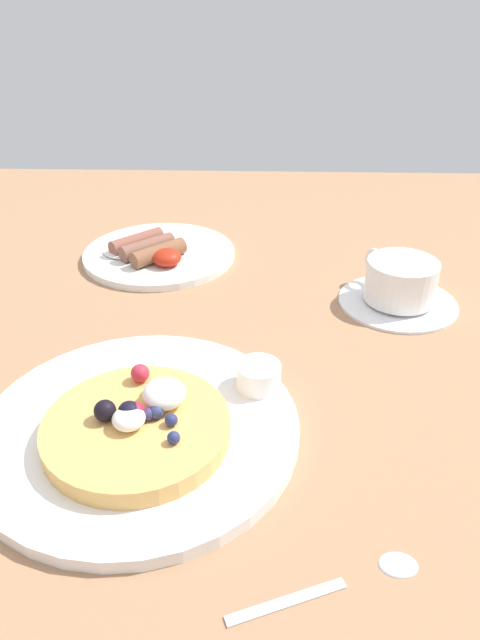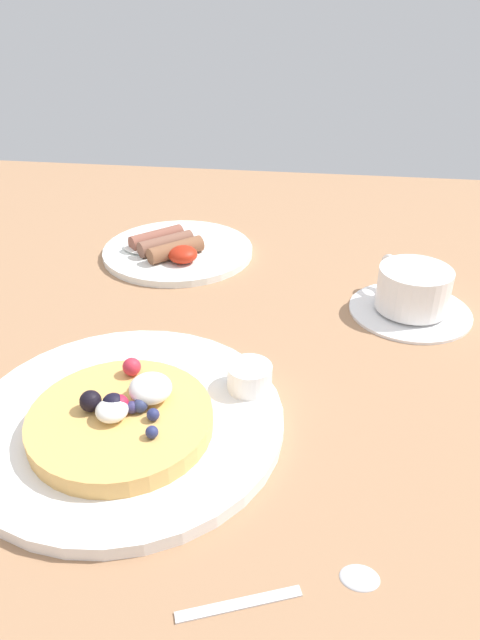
% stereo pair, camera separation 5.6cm
% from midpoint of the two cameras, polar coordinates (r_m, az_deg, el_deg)
% --- Properties ---
extents(ground_plane, '(1.88, 1.31, 0.03)m').
position_cam_midpoint_polar(ground_plane, '(0.68, 1.78, -2.63)').
color(ground_plane, '#A17553').
extents(pancake_plate, '(0.29, 0.29, 0.01)m').
position_cam_midpoint_polar(pancake_plate, '(0.55, -8.27, -9.85)').
color(pancake_plate, white).
rests_on(pancake_plate, ground_plane).
extents(pancake_with_berries, '(0.16, 0.16, 0.04)m').
position_cam_midpoint_polar(pancake_with_berries, '(0.52, -8.48, -9.56)').
color(pancake_with_berries, '#E5AB5A').
rests_on(pancake_with_berries, pancake_plate).
extents(syrup_ramekin, '(0.04, 0.04, 0.03)m').
position_cam_midpoint_polar(syrup_ramekin, '(0.56, 3.83, -5.69)').
color(syrup_ramekin, white).
rests_on(syrup_ramekin, pancake_plate).
extents(breakfast_plate, '(0.22, 0.22, 0.01)m').
position_cam_midpoint_polar(breakfast_plate, '(0.87, -4.30, 6.79)').
color(breakfast_plate, white).
rests_on(breakfast_plate, ground_plane).
extents(fried_breakfast, '(0.13, 0.11, 0.03)m').
position_cam_midpoint_polar(fried_breakfast, '(0.85, -5.47, 7.28)').
color(fried_breakfast, brown).
rests_on(fried_breakfast, breakfast_plate).
extents(coffee_saucer, '(0.15, 0.15, 0.01)m').
position_cam_midpoint_polar(coffee_saucer, '(0.75, 18.54, 0.92)').
color(coffee_saucer, white).
rests_on(coffee_saucer, ground_plane).
extents(coffee_cup, '(0.09, 0.11, 0.05)m').
position_cam_midpoint_polar(coffee_cup, '(0.74, 18.87, 3.02)').
color(coffee_cup, white).
rests_on(coffee_cup, coffee_saucer).
extents(teaspoon, '(0.14, 0.06, 0.01)m').
position_cam_midpoint_polar(teaspoon, '(0.44, 11.75, -24.46)').
color(teaspoon, silver).
rests_on(teaspoon, ground_plane).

